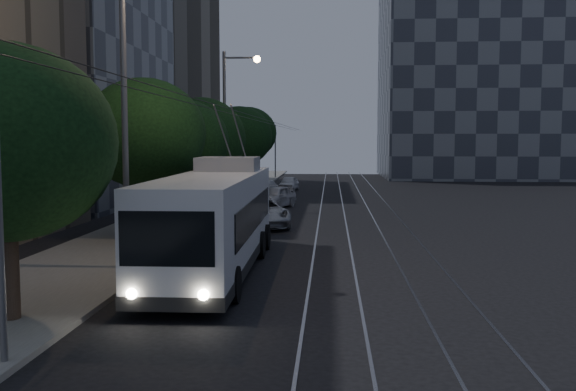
{
  "coord_description": "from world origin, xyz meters",
  "views": [
    {
      "loc": [
        0.91,
        -21.55,
        4.38
      ],
      "look_at": [
        -0.73,
        2.94,
        2.23
      ],
      "focal_mm": 40.0,
      "sensor_mm": 36.0,
      "label": 1
    }
  ],
  "objects_px": {
    "pickup_silver": "(259,212)",
    "car_white_d": "(289,183)",
    "trolleybus": "(215,220)",
    "streetlamp_far": "(231,115)",
    "car_white_b": "(260,196)",
    "streetlamp_near": "(137,64)",
    "car_white_c": "(263,189)",
    "car_white_a": "(274,197)"
  },
  "relations": [
    {
      "from": "car_white_c",
      "to": "car_white_b",
      "type": "bearing_deg",
      "value": -76.5
    },
    {
      "from": "car_white_b",
      "to": "streetlamp_near",
      "type": "bearing_deg",
      "value": -89.82
    },
    {
      "from": "car_white_a",
      "to": "car_white_b",
      "type": "distance_m",
      "value": 1.33
    },
    {
      "from": "pickup_silver",
      "to": "car_white_d",
      "type": "distance_m",
      "value": 23.0
    },
    {
      "from": "trolleybus",
      "to": "streetlamp_far",
      "type": "relative_size",
      "value": 1.27
    },
    {
      "from": "car_white_b",
      "to": "streetlamp_far",
      "type": "distance_m",
      "value": 5.68
    },
    {
      "from": "car_white_d",
      "to": "streetlamp_near",
      "type": "distance_m",
      "value": 35.01
    },
    {
      "from": "car_white_a",
      "to": "car_white_b",
      "type": "xyz_separation_m",
      "value": [
        -0.97,
        0.9,
        -0.05
      ]
    },
    {
      "from": "pickup_silver",
      "to": "car_white_b",
      "type": "distance_m",
      "value": 9.56
    },
    {
      "from": "trolleybus",
      "to": "car_white_a",
      "type": "bearing_deg",
      "value": 88.86
    },
    {
      "from": "car_white_d",
      "to": "streetlamp_near",
      "type": "xyz_separation_m",
      "value": [
        -2.67,
        -34.35,
        6.19
      ]
    },
    {
      "from": "pickup_silver",
      "to": "car_white_c",
      "type": "xyz_separation_m",
      "value": [
        -1.6,
        16.8,
        -0.14
      ]
    },
    {
      "from": "trolleybus",
      "to": "pickup_silver",
      "type": "height_order",
      "value": "trolleybus"
    },
    {
      "from": "pickup_silver",
      "to": "streetlamp_far",
      "type": "distance_m",
      "value": 10.07
    },
    {
      "from": "car_white_b",
      "to": "car_white_c",
      "type": "xyz_separation_m",
      "value": [
        -0.63,
        7.29,
        -0.05
      ]
    },
    {
      "from": "trolleybus",
      "to": "car_white_b",
      "type": "bearing_deg",
      "value": 91.58
    },
    {
      "from": "car_white_a",
      "to": "streetlamp_near",
      "type": "bearing_deg",
      "value": -78.91
    },
    {
      "from": "streetlamp_near",
      "to": "streetlamp_far",
      "type": "relative_size",
      "value": 1.16
    },
    {
      "from": "car_white_a",
      "to": "pickup_silver",
      "type": "bearing_deg",
      "value": -71.3
    },
    {
      "from": "car_white_c",
      "to": "trolleybus",
      "type": "bearing_deg",
      "value": -78.55
    },
    {
      "from": "car_white_c",
      "to": "streetlamp_near",
      "type": "height_order",
      "value": "streetlamp_near"
    },
    {
      "from": "car_white_b",
      "to": "pickup_silver",
      "type": "bearing_deg",
      "value": -79.34
    },
    {
      "from": "trolleybus",
      "to": "car_white_a",
      "type": "relative_size",
      "value": 2.95
    },
    {
      "from": "car_white_b",
      "to": "car_white_c",
      "type": "bearing_deg",
      "value": 99.74
    },
    {
      "from": "car_white_c",
      "to": "streetlamp_far",
      "type": "xyz_separation_m",
      "value": [
        -1.06,
        -8.59,
        5.32
      ]
    },
    {
      "from": "car_white_d",
      "to": "streetlamp_far",
      "type": "bearing_deg",
      "value": -94.71
    },
    {
      "from": "trolleybus",
      "to": "streetlamp_far",
      "type": "distance_m",
      "value": 19.99
    },
    {
      "from": "trolleybus",
      "to": "car_white_d",
      "type": "distance_m",
      "value": 34.19
    },
    {
      "from": "trolleybus",
      "to": "streetlamp_far",
      "type": "height_order",
      "value": "streetlamp_far"
    },
    {
      "from": "car_white_d",
      "to": "streetlamp_near",
      "type": "relative_size",
      "value": 0.31
    },
    {
      "from": "streetlamp_near",
      "to": "streetlamp_far",
      "type": "bearing_deg",
      "value": 89.98
    },
    {
      "from": "car_white_c",
      "to": "car_white_d",
      "type": "height_order",
      "value": "car_white_c"
    },
    {
      "from": "streetlamp_far",
      "to": "car_white_d",
      "type": "bearing_deg",
      "value": 79.8
    },
    {
      "from": "pickup_silver",
      "to": "streetlamp_far",
      "type": "xyz_separation_m",
      "value": [
        -2.66,
        8.21,
        5.18
      ]
    },
    {
      "from": "pickup_silver",
      "to": "streetlamp_near",
      "type": "bearing_deg",
      "value": -119.52
    },
    {
      "from": "trolleybus",
      "to": "streetlamp_far",
      "type": "bearing_deg",
      "value": 96.68
    },
    {
      "from": "trolleybus",
      "to": "car_white_c",
      "type": "height_order",
      "value": "trolleybus"
    },
    {
      "from": "car_white_b",
      "to": "streetlamp_near",
      "type": "height_order",
      "value": "streetlamp_near"
    },
    {
      "from": "streetlamp_near",
      "to": "trolleybus",
      "type": "bearing_deg",
      "value": 4.12
    },
    {
      "from": "car_white_d",
      "to": "streetlamp_near",
      "type": "bearing_deg",
      "value": -88.95
    },
    {
      "from": "trolleybus",
      "to": "car_white_a",
      "type": "xyz_separation_m",
      "value": [
        0.2,
        19.78,
        -0.99
      ]
    },
    {
      "from": "pickup_silver",
      "to": "car_white_d",
      "type": "relative_size",
      "value": 1.52
    }
  ]
}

